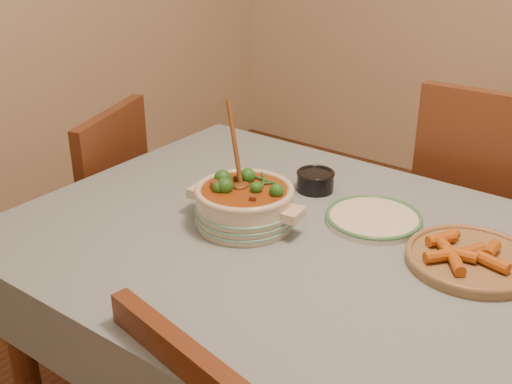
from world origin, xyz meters
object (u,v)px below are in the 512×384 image
at_px(fried_plate, 472,257).
at_px(white_plate, 374,218).
at_px(dining_table, 343,289).
at_px(condiment_bowl, 315,180).
at_px(chair_left, 93,212).
at_px(stew_casserole, 244,202).
at_px(chair_far, 491,213).

bearing_deg(fried_plate, white_plate, 169.31).
height_order(dining_table, condiment_bowl, condiment_bowl).
bearing_deg(chair_left, stew_casserole, 62.07).
relative_size(dining_table, chair_far, 1.67).
xyz_separation_m(stew_casserole, condiment_bowl, (0.03, 0.28, -0.03)).
bearing_deg(fried_plate, condiment_bowl, 165.69).
xyz_separation_m(dining_table, condiment_bowl, (-0.25, 0.27, 0.12)).
relative_size(chair_far, chair_left, 1.14).
distance_m(stew_casserole, fried_plate, 0.56).
relative_size(condiment_bowl, fried_plate, 0.33).
height_order(chair_far, chair_left, chair_far).
bearing_deg(condiment_bowl, dining_table, -46.68).
xyz_separation_m(dining_table, fried_plate, (0.25, 0.14, 0.11)).
distance_m(dining_table, chair_left, 1.08).
distance_m(fried_plate, chair_left, 1.34).
bearing_deg(white_plate, dining_table, -82.04).
bearing_deg(condiment_bowl, white_plate, -18.57).
xyz_separation_m(white_plate, chair_far, (0.13, 0.61, -0.20)).
height_order(white_plate, condiment_bowl, condiment_bowl).
relative_size(white_plate, condiment_bowl, 2.21).
height_order(stew_casserole, fried_plate, stew_casserole).
height_order(condiment_bowl, fried_plate, condiment_bowl).
height_order(dining_table, chair_left, chair_left).
bearing_deg(stew_casserole, chair_left, 170.95).
relative_size(dining_table, fried_plate, 4.56).
distance_m(condiment_bowl, fried_plate, 0.51).
relative_size(fried_plate, chair_far, 0.37).
bearing_deg(chair_left, dining_table, 65.29).
distance_m(condiment_bowl, chair_far, 0.68).
bearing_deg(white_plate, fried_plate, -10.69).
bearing_deg(fried_plate, stew_casserole, -163.80).
xyz_separation_m(condiment_bowl, chair_far, (0.35, 0.54, -0.22)).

